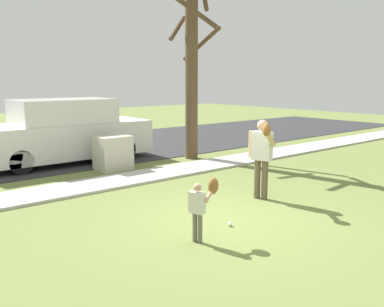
% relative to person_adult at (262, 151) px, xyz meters
% --- Properties ---
extents(ground_plane, '(48.00, 48.00, 0.00)m').
position_rel_person_adult_xyz_m(ground_plane, '(-1.42, 3.07, -1.02)').
color(ground_plane, olive).
extents(sidewalk_strip, '(36.00, 1.20, 0.06)m').
position_rel_person_adult_xyz_m(sidewalk_strip, '(-1.42, 3.17, -0.99)').
color(sidewalk_strip, beige).
rests_on(sidewalk_strip, ground).
extents(road_surface, '(36.00, 6.80, 0.02)m').
position_rel_person_adult_xyz_m(road_surface, '(-1.42, 8.17, -1.01)').
color(road_surface, '#2D2D30').
rests_on(road_surface, ground).
extents(person_adult, '(0.63, 0.77, 1.65)m').
position_rel_person_adult_xyz_m(person_adult, '(0.00, 0.00, 0.00)').
color(person_adult, brown).
rests_on(person_adult, ground).
extents(person_child, '(0.51, 0.31, 0.98)m').
position_rel_person_adult_xyz_m(person_child, '(-2.38, -0.91, -0.38)').
color(person_child, '#6B6656').
rests_on(person_child, ground).
extents(baseball, '(0.07, 0.07, 0.07)m').
position_rel_person_adult_xyz_m(baseball, '(-1.61, -0.74, -0.98)').
color(baseball, white).
rests_on(baseball, ground).
extents(utility_cabinet, '(0.90, 0.74, 0.94)m').
position_rel_person_adult_xyz_m(utility_cabinet, '(-1.00, 4.49, -0.55)').
color(utility_cabinet, beige).
rests_on(utility_cabinet, ground).
extents(street_tree_near, '(1.85, 1.88, 5.49)m').
position_rel_person_adult_xyz_m(street_tree_near, '(1.73, 4.39, 1.89)').
color(street_tree_near, brown).
rests_on(street_tree_near, ground).
extents(parked_van_white, '(5.00, 1.95, 1.88)m').
position_rel_person_adult_xyz_m(parked_van_white, '(-1.63, 6.30, -0.12)').
color(parked_van_white, silver).
rests_on(parked_van_white, road_surface).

